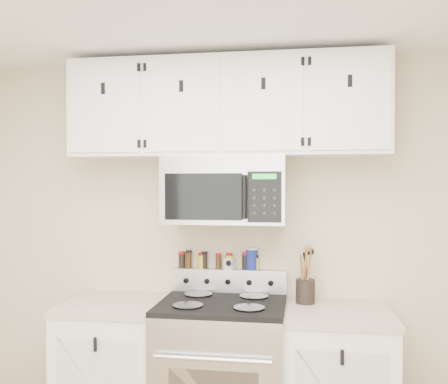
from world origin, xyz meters
name	(u,v)px	position (x,y,z in m)	size (l,w,h in m)	color
back_wall	(230,246)	(0.00, 1.75, 1.25)	(3.50, 0.01, 2.50)	#BFAE8F
range	(222,377)	(0.00, 1.43, 0.49)	(0.76, 0.65, 1.10)	#B7B7BA
base_cabinet_left	(116,373)	(-0.69, 1.45, 0.46)	(0.64, 0.62, 0.92)	white
microwave	(226,190)	(0.00, 1.55, 1.63)	(0.76, 0.44, 0.42)	#9E9EA3
upper_cabinets	(226,108)	(0.00, 1.58, 2.15)	(2.00, 0.35, 0.62)	white
utensil_crock	(305,289)	(0.50, 1.59, 1.01)	(0.12, 0.12, 0.35)	black
kitchen_timer	(229,263)	(0.00, 1.71, 1.14)	(0.06, 0.05, 0.08)	silver
salt_canister	(252,259)	(0.15, 1.71, 1.17)	(0.08, 0.08, 0.14)	navy
spice_jar_0	(182,260)	(-0.32, 1.71, 1.16)	(0.05, 0.05, 0.11)	black
spice_jar_1	(189,259)	(-0.27, 1.71, 1.16)	(0.04, 0.04, 0.12)	#39250D
spice_jar_2	(202,260)	(-0.19, 1.71, 1.15)	(0.05, 0.05, 0.10)	gold
spice_jar_3	(204,260)	(-0.17, 1.71, 1.16)	(0.04, 0.04, 0.11)	black
spice_jar_4	(218,261)	(-0.07, 1.71, 1.15)	(0.04, 0.04, 0.10)	#38270D
spice_jar_5	(229,261)	(0.00, 1.71, 1.15)	(0.04, 0.04, 0.11)	yellow
spice_jar_6	(245,261)	(0.11, 1.71, 1.16)	(0.05, 0.05, 0.11)	black
spice_jar_7	(255,262)	(0.17, 1.71, 1.15)	(0.05, 0.05, 0.10)	#42240F
spice_jar_8	(255,262)	(0.18, 1.71, 1.15)	(0.04, 0.04, 0.10)	yellow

